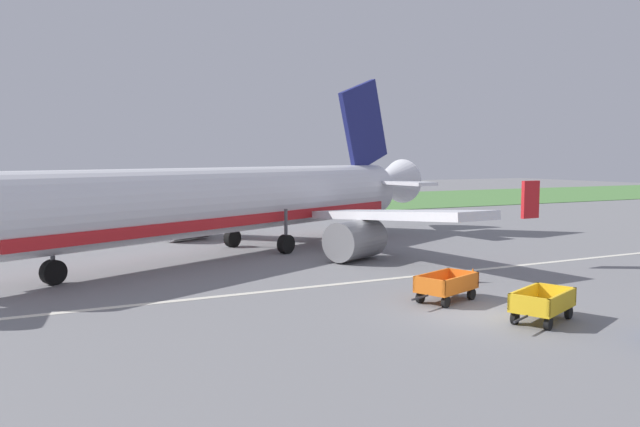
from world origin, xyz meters
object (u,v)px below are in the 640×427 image
airplane (240,201)px  traffic_cone_near_plane (473,275)px  baggage_cart_second_in_row (542,304)px  baggage_cart_third_in_row (446,286)px

airplane → traffic_cone_near_plane: 14.57m
baggage_cart_second_in_row → baggage_cart_third_in_row: same height
traffic_cone_near_plane → baggage_cart_third_in_row: bearing=-144.4°
baggage_cart_third_in_row → traffic_cone_near_plane: baggage_cart_third_in_row is taller
airplane → baggage_cart_second_in_row: (3.91, -19.17, -2.45)m
airplane → traffic_cone_near_plane: airplane is taller
baggage_cart_third_in_row → traffic_cone_near_plane: (3.39, 2.43, -0.28)m
baggage_cart_third_in_row → traffic_cone_near_plane: bearing=35.6°
baggage_cart_second_in_row → baggage_cart_third_in_row: size_ratio=0.99×
baggage_cart_third_in_row → traffic_cone_near_plane: size_ratio=5.49×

